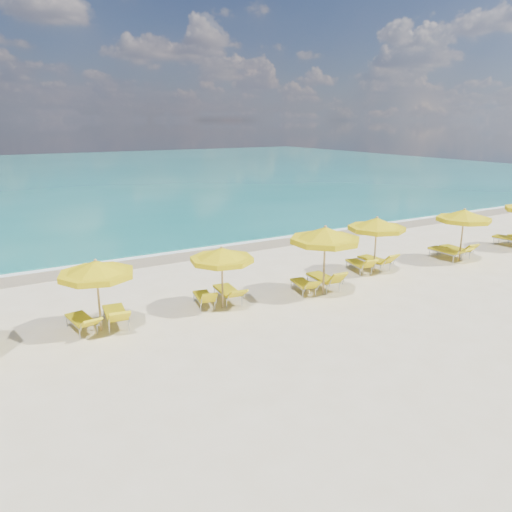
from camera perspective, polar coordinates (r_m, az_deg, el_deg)
ground_plane at (r=18.05m, az=2.43°, el=-4.76°), size 120.00×120.00×0.00m
ocean at (r=63.20m, az=-22.21°, el=8.53°), size 120.00×80.00×0.30m
wet_sand_band at (r=24.31m, az=-7.08°, el=0.42°), size 120.00×2.60×0.01m
foam_line at (r=25.02m, az=-7.82°, el=0.82°), size 120.00×1.20×0.03m
whitecap_near at (r=31.98m, az=-24.10°, el=2.78°), size 14.00×0.36×0.05m
whitecap_far at (r=42.38m, az=-6.20°, el=6.78°), size 18.00×0.30×0.05m
umbrella_2 at (r=15.37m, az=-17.80°, el=-1.50°), size 2.43×2.43×2.27m
umbrella_3 at (r=16.52m, az=-3.93°, el=0.06°), size 2.49×2.49×2.17m
umbrella_4 at (r=17.94m, az=7.91°, el=2.31°), size 3.32×3.32×2.58m
umbrella_5 at (r=21.09m, az=13.63°, el=3.49°), size 2.48×2.48×2.38m
umbrella_6 at (r=24.11m, az=22.68°, el=4.24°), size 2.50×2.50×2.42m
lounger_2_left at (r=16.09m, az=-19.26°, el=-7.40°), size 0.81×1.82×0.73m
lounger_2_right at (r=16.19m, az=-15.71°, el=-6.86°), size 0.86×1.97×0.86m
lounger_3_left at (r=17.25m, az=-5.94°, el=-5.09°), size 0.82×1.63×0.78m
lounger_3_right at (r=17.60m, az=-3.20°, el=-4.51°), size 0.82×1.96×0.79m
lounger_4_left at (r=18.54m, az=5.45°, el=-3.60°), size 0.87×1.72×0.75m
lounger_4_right at (r=19.10m, az=7.76°, el=-2.99°), size 0.75×1.91×0.93m
lounger_5_left at (r=21.39m, az=11.71°, el=-1.25°), size 0.91×1.80×0.82m
lounger_5_right at (r=22.00m, az=13.44°, el=-0.83°), size 0.71×1.90×0.89m
lounger_6_left at (r=24.46m, az=20.91°, el=0.18°), size 0.73×2.03×0.79m
lounger_6_right at (r=25.06m, az=21.85°, el=0.42°), size 0.81×1.90×0.87m
lounger_7_left at (r=28.30m, az=27.09°, el=1.47°), size 1.00×2.13×0.86m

